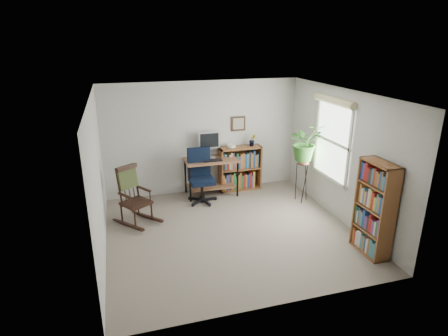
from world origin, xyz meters
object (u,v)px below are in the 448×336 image
object	(u,v)px
office_chair	(202,176)
rocking_chair	(136,195)
low_bookshelf	(240,168)
desk	(211,177)
tall_bookshelf	(375,209)

from	to	relation	value
office_chair	rocking_chair	distance (m)	1.46
rocking_chair	low_bookshelf	bearing A→B (deg)	-10.12
desk	office_chair	size ratio (longest dim) A/B	0.99
rocking_chair	low_bookshelf	distance (m)	2.54
office_chair	low_bookshelf	size ratio (longest dim) A/B	1.15
office_chair	rocking_chair	bearing A→B (deg)	-157.94
tall_bookshelf	office_chair	bearing A→B (deg)	128.91
rocking_chair	tall_bookshelf	xyz separation A→B (m)	(3.46, -2.05, 0.21)
rocking_chair	desk	bearing A→B (deg)	-5.02
office_chair	rocking_chair	world-z (taller)	office_chair
office_chair	tall_bookshelf	xyz separation A→B (m)	(2.11, -2.61, 0.19)
low_bookshelf	office_chair	bearing A→B (deg)	-155.10
desk	rocking_chair	bearing A→B (deg)	-151.31
rocking_chair	tall_bookshelf	world-z (taller)	tall_bookshelf
office_chair	rocking_chair	size ratio (longest dim) A/B	1.04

